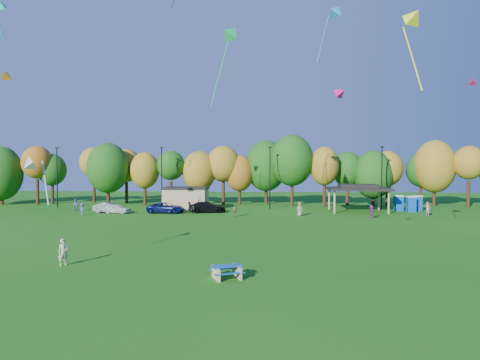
# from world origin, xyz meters

# --- Properties ---
(ground) EXTENTS (160.00, 160.00, 0.00)m
(ground) POSITION_xyz_m (0.00, 0.00, 0.00)
(ground) COLOR #19600F
(ground) RESTS_ON ground
(tree_line) EXTENTS (93.57, 10.55, 11.15)m
(tree_line) POSITION_xyz_m (-1.03, 45.51, 5.91)
(tree_line) COLOR black
(tree_line) RESTS_ON ground
(lamp_posts) EXTENTS (64.50, 0.25, 9.09)m
(lamp_posts) POSITION_xyz_m (2.00, 40.00, 4.90)
(lamp_posts) COLOR black
(lamp_posts) RESTS_ON ground
(utility_building) EXTENTS (6.30, 4.30, 3.25)m
(utility_building) POSITION_xyz_m (-10.00, 38.00, 1.64)
(utility_building) COLOR tan
(utility_building) RESTS_ON ground
(pavilion) EXTENTS (8.20, 6.20, 3.77)m
(pavilion) POSITION_xyz_m (14.00, 37.00, 3.23)
(pavilion) COLOR tan
(pavilion) RESTS_ON ground
(porta_potties) EXTENTS (3.75, 2.54, 2.18)m
(porta_potties) POSITION_xyz_m (21.26, 38.17, 1.10)
(porta_potties) COLOR #0C45A6
(porta_potties) RESTS_ON ground
(picnic_table) EXTENTS (2.16, 2.00, 0.75)m
(picnic_table) POSITION_xyz_m (-0.57, 1.41, 0.44)
(picnic_table) COLOR tan
(picnic_table) RESTS_ON ground
(kite_flyer) EXTENTS (0.74, 0.73, 1.72)m
(kite_flyer) POSITION_xyz_m (-11.24, 3.81, 0.86)
(kite_flyer) COLOR beige
(kite_flyer) RESTS_ON ground
(car_a) EXTENTS (3.91, 2.31, 1.25)m
(car_a) POSITION_xyz_m (-18.25, 33.00, 0.62)
(car_a) COLOR white
(car_a) RESTS_ON ground
(car_b) EXTENTS (4.15, 1.70, 1.34)m
(car_b) POSITION_xyz_m (-19.71, 33.79, 0.67)
(car_b) COLOR gray
(car_b) RESTS_ON ground
(car_c) EXTENTS (5.09, 2.45, 1.40)m
(car_c) POSITION_xyz_m (-11.86, 33.66, 0.70)
(car_c) COLOR navy
(car_c) RESTS_ON ground
(car_d) EXTENTS (5.37, 2.98, 1.47)m
(car_d) POSITION_xyz_m (-6.49, 34.66, 0.74)
(car_d) COLOR black
(car_d) RESTS_ON ground
(far_person_0) EXTENTS (1.00, 0.93, 1.71)m
(far_person_0) POSITION_xyz_m (5.70, 31.49, 0.86)
(far_person_0) COLOR gray
(far_person_0) RESTS_ON ground
(far_person_1) EXTENTS (0.68, 1.58, 1.65)m
(far_person_1) POSITION_xyz_m (14.07, 29.40, 0.83)
(far_person_1) COLOR #87387F
(far_person_1) RESTS_ON ground
(far_person_2) EXTENTS (1.14, 1.12, 1.57)m
(far_person_2) POSITION_xyz_m (-21.78, 30.23, 0.79)
(far_person_2) COLOR #4A50A2
(far_person_2) RESTS_ON ground
(far_person_3) EXTENTS (0.94, 0.42, 1.58)m
(far_person_3) POSITION_xyz_m (-2.37, 30.21, 0.79)
(far_person_3) COLOR olive
(far_person_3) RESTS_ON ground
(far_person_4) EXTENTS (0.70, 0.77, 1.78)m
(far_person_4) POSITION_xyz_m (21.76, 32.59, 0.89)
(far_person_4) COLOR #C65D95
(far_person_4) RESTS_ON ground
(far_person_5) EXTENTS (1.04, 0.96, 1.72)m
(far_person_5) POSITION_xyz_m (-25.13, 35.66, 0.86)
(far_person_5) COLOR #6152B4
(far_person_5) RESTS_ON ground
(kite_0) EXTENTS (1.17, 3.09, 5.27)m
(kite_0) POSITION_xyz_m (-20.78, 13.07, 14.06)
(kite_0) COLOR orange
(kite_4) EXTENTS (1.85, 1.81, 3.39)m
(kite_4) POSITION_xyz_m (-13.02, 3.33, 6.56)
(kite_4) COLOR #BDBDBD
(kite_5) EXTENTS (1.32, 1.30, 1.07)m
(kite_5) POSITION_xyz_m (6.31, 6.55, 11.23)
(kite_5) COLOR #E20C65
(kite_6) EXTENTS (1.43, 2.71, 4.41)m
(kite_6) POSITION_xyz_m (-24.38, 18.32, 22.11)
(kite_6) COLOR #0DC5AB
(kite_7) EXTENTS (3.29, 3.95, 7.47)m
(kite_7) POSITION_xyz_m (-1.50, 15.85, 18.12)
(kite_7) COLOR green
(kite_11) EXTENTS (2.20, 3.18, 5.48)m
(kite_11) POSITION_xyz_m (10.81, 6.40, 15.87)
(kite_11) COLOR #F9FF1A
(kite_12) EXTENTS (1.30, 1.47, 1.19)m
(kite_12) POSITION_xyz_m (21.20, 20.05, 14.50)
(kite_12) COLOR #DE1A4E
(kite_14) EXTENTS (3.42, 3.37, 6.60)m
(kite_14) POSITION_xyz_m (9.10, 25.26, 23.17)
(kite_14) COLOR #258BED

